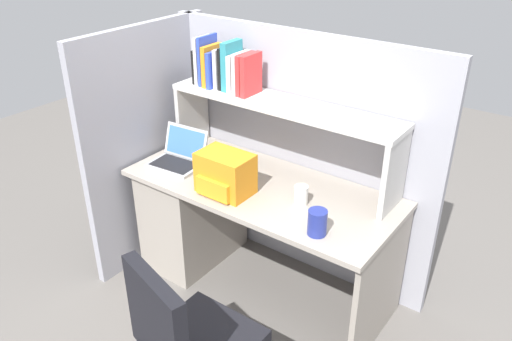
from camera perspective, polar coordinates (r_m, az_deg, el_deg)
ground_plane at (r=3.40m, az=0.51°, el=-12.44°), size 8.00×8.00×0.00m
desk at (r=3.36m, az=-4.88°, el=-4.57°), size 1.60×0.70×0.73m
cubicle_partition_rear at (r=3.24m, az=4.49°, el=1.70°), size 1.84×0.05×1.55m
cubicle_partition_left at (r=3.44m, az=-11.53°, el=2.81°), size 0.05×1.06×1.55m
overhead_hutch at (r=2.97m, az=2.86°, el=5.78°), size 1.44×0.28×0.45m
reference_books_on_shelf at (r=3.13m, az=-3.29°, el=11.23°), size 0.42×0.19×0.30m
laptop at (r=3.23m, az=-8.45°, el=1.54°), size 0.33×0.29×0.22m
backpack at (r=2.87m, az=-3.48°, el=-0.39°), size 0.30×0.23×0.24m
computer_mouse at (r=3.15m, az=-4.55°, el=0.28°), size 0.08×0.11×0.03m
paper_cup at (r=2.79m, az=4.98°, el=-2.72°), size 0.08×0.08×0.11m
snack_canister at (r=2.55m, az=6.77°, el=-5.71°), size 0.10×0.10×0.13m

